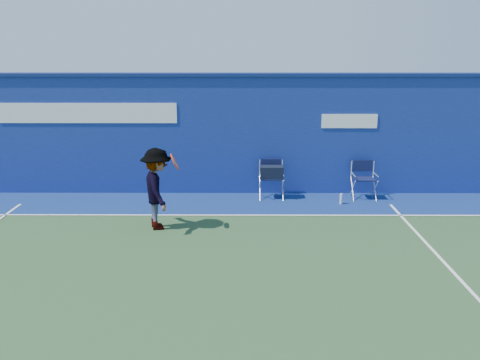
{
  "coord_description": "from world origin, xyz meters",
  "views": [
    {
      "loc": [
        0.89,
        -7.74,
        3.76
      ],
      "look_at": [
        0.85,
        2.6,
        1.0
      ],
      "focal_mm": 38.0,
      "sensor_mm": 36.0,
      "label": 1
    }
  ],
  "objects_px": {
    "directors_chair_right": "(364,187)",
    "tennis_player": "(157,189)",
    "directors_chair_left": "(271,183)",
    "water_bottle": "(341,199)"
  },
  "relations": [
    {
      "from": "directors_chair_left",
      "to": "water_bottle",
      "type": "xyz_separation_m",
      "value": [
        1.67,
        -0.5,
        -0.27
      ]
    },
    {
      "from": "water_bottle",
      "to": "tennis_player",
      "type": "xyz_separation_m",
      "value": [
        -4.18,
        -1.68,
        0.73
      ]
    },
    {
      "from": "directors_chair_left",
      "to": "water_bottle",
      "type": "height_order",
      "value": "directors_chair_left"
    },
    {
      "from": "tennis_player",
      "to": "directors_chair_left",
      "type": "bearing_deg",
      "value": 41.0
    },
    {
      "from": "directors_chair_right",
      "to": "water_bottle",
      "type": "distance_m",
      "value": 0.82
    },
    {
      "from": "directors_chair_right",
      "to": "tennis_player",
      "type": "height_order",
      "value": "tennis_player"
    },
    {
      "from": "water_bottle",
      "to": "tennis_player",
      "type": "distance_m",
      "value": 4.56
    },
    {
      "from": "directors_chair_left",
      "to": "directors_chair_right",
      "type": "xyz_separation_m",
      "value": [
        2.32,
        -0.02,
        -0.11
      ]
    },
    {
      "from": "directors_chair_right",
      "to": "tennis_player",
      "type": "distance_m",
      "value": 5.32
    },
    {
      "from": "directors_chair_left",
      "to": "directors_chair_right",
      "type": "bearing_deg",
      "value": -0.51
    }
  ]
}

